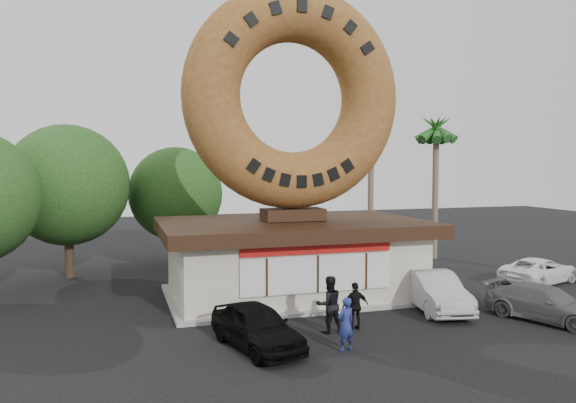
{
  "coord_description": "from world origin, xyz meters",
  "views": [
    {
      "loc": [
        -7.29,
        -16.77,
        5.77
      ],
      "look_at": [
        -0.84,
        4.0,
        4.25
      ],
      "focal_mm": 35.0,
      "sensor_mm": 36.0,
      "label": 1
    }
  ],
  "objects_px": {
    "giant_donut": "(293,98)",
    "person_right": "(355,306)",
    "car_silver": "(435,291)",
    "street_lamp": "(211,184)",
    "car_black": "(257,326)",
    "person_center": "(329,304)",
    "car_white": "(539,271)",
    "car_grey": "(546,304)",
    "person_left": "(346,324)",
    "donut_shop": "(293,256)"
  },
  "relations": [
    {
      "from": "giant_donut",
      "to": "person_right",
      "type": "bearing_deg",
      "value": -83.77
    },
    {
      "from": "car_silver",
      "to": "street_lamp",
      "type": "bearing_deg",
      "value": 125.69
    },
    {
      "from": "car_black",
      "to": "car_silver",
      "type": "height_order",
      "value": "car_silver"
    },
    {
      "from": "street_lamp",
      "to": "person_center",
      "type": "bearing_deg",
      "value": -84.64
    },
    {
      "from": "person_center",
      "to": "car_white",
      "type": "distance_m",
      "value": 13.19
    },
    {
      "from": "car_grey",
      "to": "car_black",
      "type": "bearing_deg",
      "value": 155.76
    },
    {
      "from": "giant_donut",
      "to": "street_lamp",
      "type": "relative_size",
      "value": 1.17
    },
    {
      "from": "giant_donut",
      "to": "car_grey",
      "type": "height_order",
      "value": "giant_donut"
    },
    {
      "from": "giant_donut",
      "to": "person_center",
      "type": "xyz_separation_m",
      "value": [
        -0.42,
        -5.33,
        -7.52
      ]
    },
    {
      "from": "person_center",
      "to": "car_white",
      "type": "bearing_deg",
      "value": -162.2
    },
    {
      "from": "car_white",
      "to": "person_left",
      "type": "bearing_deg",
      "value": 97.09
    },
    {
      "from": "person_left",
      "to": "car_grey",
      "type": "xyz_separation_m",
      "value": [
        8.27,
        0.89,
        -0.2
      ]
    },
    {
      "from": "donut_shop",
      "to": "car_black",
      "type": "distance_m",
      "value": 7.0
    },
    {
      "from": "donut_shop",
      "to": "person_right",
      "type": "height_order",
      "value": "donut_shop"
    },
    {
      "from": "person_left",
      "to": "car_white",
      "type": "height_order",
      "value": "person_left"
    },
    {
      "from": "car_silver",
      "to": "car_grey",
      "type": "xyz_separation_m",
      "value": [
        3.05,
        -2.52,
        -0.11
      ]
    },
    {
      "from": "person_right",
      "to": "car_black",
      "type": "height_order",
      "value": "person_right"
    },
    {
      "from": "person_right",
      "to": "car_silver",
      "type": "height_order",
      "value": "person_right"
    },
    {
      "from": "car_silver",
      "to": "car_white",
      "type": "height_order",
      "value": "car_silver"
    },
    {
      "from": "person_center",
      "to": "person_right",
      "type": "height_order",
      "value": "person_center"
    },
    {
      "from": "person_right",
      "to": "car_white",
      "type": "xyz_separation_m",
      "value": [
        11.47,
        4.26,
        -0.22
      ]
    },
    {
      "from": "car_black",
      "to": "car_grey",
      "type": "relative_size",
      "value": 0.94
    },
    {
      "from": "street_lamp",
      "to": "person_right",
      "type": "bearing_deg",
      "value": -80.96
    },
    {
      "from": "car_black",
      "to": "street_lamp",
      "type": "bearing_deg",
      "value": 71.4
    },
    {
      "from": "giant_donut",
      "to": "car_black",
      "type": "xyz_separation_m",
      "value": [
        -3.15,
        -6.18,
        -7.8
      ]
    },
    {
      "from": "street_lamp",
      "to": "donut_shop",
      "type": "bearing_deg",
      "value": -79.5
    },
    {
      "from": "car_black",
      "to": "person_right",
      "type": "bearing_deg",
      "value": -0.7
    },
    {
      "from": "giant_donut",
      "to": "person_left",
      "type": "bearing_deg",
      "value": -94.86
    },
    {
      "from": "person_left",
      "to": "car_white",
      "type": "relative_size",
      "value": 0.38
    },
    {
      "from": "person_right",
      "to": "car_grey",
      "type": "xyz_separation_m",
      "value": [
        7.08,
        -1.06,
        -0.19
      ]
    },
    {
      "from": "car_black",
      "to": "car_silver",
      "type": "distance_m",
      "value": 8.1
    },
    {
      "from": "person_left",
      "to": "person_center",
      "type": "height_order",
      "value": "person_center"
    },
    {
      "from": "car_white",
      "to": "car_grey",
      "type": "bearing_deg",
      "value": 121.42
    },
    {
      "from": "person_center",
      "to": "street_lamp",
      "type": "bearing_deg",
      "value": -85.86
    },
    {
      "from": "street_lamp",
      "to": "car_white",
      "type": "height_order",
      "value": "street_lamp"
    },
    {
      "from": "donut_shop",
      "to": "street_lamp",
      "type": "relative_size",
      "value": 1.4
    },
    {
      "from": "car_grey",
      "to": "person_center",
      "type": "bearing_deg",
      "value": 149.49
    },
    {
      "from": "person_center",
      "to": "car_grey",
      "type": "distance_m",
      "value": 8.14
    },
    {
      "from": "street_lamp",
      "to": "car_white",
      "type": "relative_size",
      "value": 1.83
    },
    {
      "from": "donut_shop",
      "to": "person_right",
      "type": "distance_m",
      "value": 5.39
    },
    {
      "from": "person_center",
      "to": "person_right",
      "type": "xyz_separation_m",
      "value": [
        0.99,
        0.04,
        -0.14
      ]
    },
    {
      "from": "donut_shop",
      "to": "car_silver",
      "type": "xyz_separation_m",
      "value": [
        4.61,
        -3.81,
        -1.03
      ]
    },
    {
      "from": "street_lamp",
      "to": "person_center",
      "type": "xyz_separation_m",
      "value": [
        1.44,
        -15.33,
        -3.51
      ]
    },
    {
      "from": "street_lamp",
      "to": "car_grey",
      "type": "xyz_separation_m",
      "value": [
        9.51,
        -16.35,
        -3.85
      ]
    },
    {
      "from": "person_right",
      "to": "giant_donut",
      "type": "bearing_deg",
      "value": -83.76
    },
    {
      "from": "car_silver",
      "to": "giant_donut",
      "type": "bearing_deg",
      "value": 150.9
    },
    {
      "from": "person_right",
      "to": "car_white",
      "type": "height_order",
      "value": "person_right"
    },
    {
      "from": "car_grey",
      "to": "person_left",
      "type": "bearing_deg",
      "value": 162.81
    },
    {
      "from": "giant_donut",
      "to": "car_grey",
      "type": "relative_size",
      "value": 2.16
    },
    {
      "from": "street_lamp",
      "to": "car_black",
      "type": "relative_size",
      "value": 1.96
    }
  ]
}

